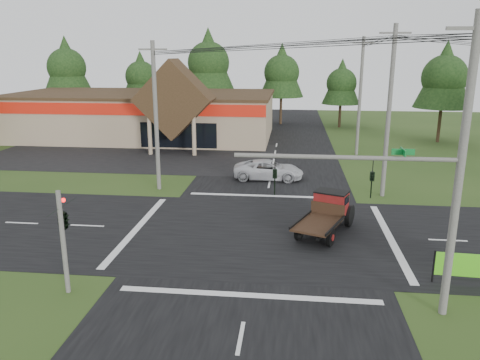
# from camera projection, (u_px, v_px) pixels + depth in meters

# --- Properties ---
(ground) EXTENTS (120.00, 120.00, 0.00)m
(ground) POSITION_uv_depth(u_px,v_px,m) (260.00, 233.00, 25.89)
(ground) COLOR #294217
(ground) RESTS_ON ground
(road_ns) EXTENTS (12.00, 120.00, 0.02)m
(road_ns) POSITION_uv_depth(u_px,v_px,m) (260.00, 233.00, 25.89)
(road_ns) COLOR black
(road_ns) RESTS_ON ground
(road_ew) EXTENTS (120.00, 12.00, 0.02)m
(road_ew) POSITION_uv_depth(u_px,v_px,m) (260.00, 233.00, 25.89)
(road_ew) COLOR black
(road_ew) RESTS_ON ground
(parking_apron) EXTENTS (28.00, 14.00, 0.02)m
(parking_apron) POSITION_uv_depth(u_px,v_px,m) (130.00, 156.00, 45.61)
(parking_apron) COLOR black
(parking_apron) RESTS_ON ground
(cvs_building) EXTENTS (30.40, 18.20, 9.19)m
(cvs_building) POSITION_uv_depth(u_px,v_px,m) (145.00, 114.00, 55.21)
(cvs_building) COLOR tan
(cvs_building) RESTS_ON ground
(traffic_signal_mast) EXTENTS (8.12, 0.24, 7.00)m
(traffic_signal_mast) POSITION_uv_depth(u_px,v_px,m) (408.00, 201.00, 16.92)
(traffic_signal_mast) COLOR #595651
(traffic_signal_mast) RESTS_ON ground
(traffic_signal_corner) EXTENTS (0.53, 2.48, 4.40)m
(traffic_signal_corner) POSITION_uv_depth(u_px,v_px,m) (62.00, 210.00, 18.74)
(traffic_signal_corner) COLOR #595651
(traffic_signal_corner) RESTS_ON ground
(utility_pole_nr) EXTENTS (2.00, 0.30, 11.00)m
(utility_pole_nr) POSITION_uv_depth(u_px,v_px,m) (460.00, 170.00, 16.43)
(utility_pole_nr) COLOR #595651
(utility_pole_nr) RESTS_ON ground
(utility_pole_nw) EXTENTS (2.00, 0.30, 10.50)m
(utility_pole_nw) POSITION_uv_depth(u_px,v_px,m) (156.00, 116.00, 33.01)
(utility_pole_nw) COLOR #595651
(utility_pole_nw) RESTS_ON ground
(utility_pole_ne) EXTENTS (2.00, 0.30, 11.50)m
(utility_pole_ne) POSITION_uv_depth(u_px,v_px,m) (389.00, 111.00, 31.18)
(utility_pole_ne) COLOR #595651
(utility_pole_ne) RESTS_ON ground
(utility_pole_n) EXTENTS (2.00, 0.30, 11.20)m
(utility_pole_n) POSITION_uv_depth(u_px,v_px,m) (360.00, 96.00, 44.66)
(utility_pole_n) COLOR #595651
(utility_pole_n) RESTS_ON ground
(tree_row_a) EXTENTS (6.72, 6.72, 12.12)m
(tree_row_a) POSITION_uv_depth(u_px,v_px,m) (67.00, 65.00, 65.37)
(tree_row_a) COLOR #332316
(tree_row_a) RESTS_ON ground
(tree_row_b) EXTENTS (5.60, 5.60, 10.10)m
(tree_row_b) POSITION_uv_depth(u_px,v_px,m) (141.00, 75.00, 66.57)
(tree_row_b) COLOR #332316
(tree_row_b) RESTS_ON ground
(tree_row_c) EXTENTS (7.28, 7.28, 13.13)m
(tree_row_c) POSITION_uv_depth(u_px,v_px,m) (209.00, 61.00, 64.03)
(tree_row_c) COLOR #332316
(tree_row_c) RESTS_ON ground
(tree_row_d) EXTENTS (6.16, 6.16, 11.11)m
(tree_row_d) POSITION_uv_depth(u_px,v_px,m) (282.00, 71.00, 64.27)
(tree_row_d) COLOR #332316
(tree_row_d) RESTS_ON ground
(tree_row_e) EXTENTS (5.04, 5.04, 9.09)m
(tree_row_e) POSITION_uv_depth(u_px,v_px,m) (342.00, 82.00, 61.86)
(tree_row_e) COLOR #332316
(tree_row_e) RESTS_ON ground
(tree_side_ne) EXTENTS (6.16, 6.16, 11.11)m
(tree_side_ne) POSITION_uv_depth(u_px,v_px,m) (445.00, 75.00, 50.85)
(tree_side_ne) COLOR #332316
(tree_side_ne) RESTS_ON ground
(antique_flatbed_truck) EXTENTS (3.87, 5.64, 2.20)m
(antique_flatbed_truck) POSITION_uv_depth(u_px,v_px,m) (325.00, 215.00, 25.56)
(antique_flatbed_truck) COLOR #5A130C
(antique_flatbed_truck) RESTS_ON ground
(white_pickup) EXTENTS (5.45, 2.51, 1.52)m
(white_pickup) POSITION_uv_depth(u_px,v_px,m) (269.00, 170.00, 36.90)
(white_pickup) COLOR silver
(white_pickup) RESTS_ON ground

